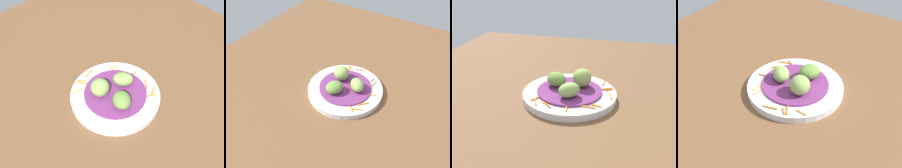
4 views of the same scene
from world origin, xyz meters
TOP-DOWN VIEW (x-y plane):
  - table_surface at (0.00, 0.00)cm, footprint 110.00×110.00cm
  - main_plate at (-2.63, 0.29)cm, footprint 23.95×23.95cm
  - cabbage_bed at (-2.63, 0.29)cm, footprint 16.65×16.65cm
  - carrot_garnish at (0.77, -3.29)cm, footprint 19.08×18.43cm
  - guac_scoop_left at (-6.51, 1.64)cm, footprint 6.99×6.73cm
  - guac_scoop_center at (-1.85, -3.75)cm, footprint 6.81×6.75cm
  - guac_scoop_right at (0.48, 2.98)cm, footprint 6.48×6.45cm

SIDE VIEW (x-z plane):
  - table_surface at x=0.00cm, z-range 0.00..2.00cm
  - main_plate at x=-2.63cm, z-range 2.00..3.80cm
  - carrot_garnish at x=0.77cm, z-range 3.80..4.20cm
  - cabbage_bed at x=-2.63cm, z-range 3.80..4.36cm
  - guac_scoop_center at x=-1.85cm, z-range 4.36..7.96cm
  - guac_scoop_left at x=-6.51cm, z-range 4.36..8.02cm
  - guac_scoop_right at x=0.48cm, z-range 4.36..9.13cm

